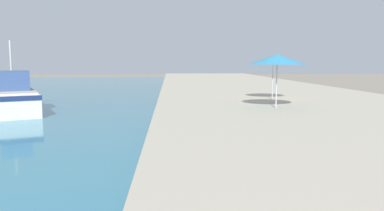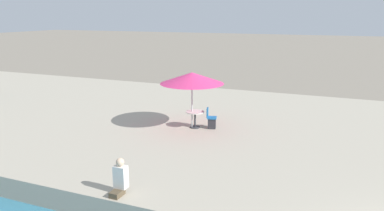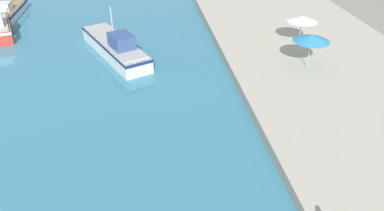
# 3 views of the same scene
# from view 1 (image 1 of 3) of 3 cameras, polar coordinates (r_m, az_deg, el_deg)

# --- Properties ---
(quay_promenade) EXTENTS (16.00, 90.00, 0.75)m
(quay_promenade) POSITION_cam_1_polar(r_m,az_deg,el_deg) (32.77, 9.41, 1.86)
(quay_promenade) COLOR #B2A893
(quay_promenade) RESTS_ON ground_plane
(fishing_boat_near) EXTENTS (6.49, 10.43, 4.38)m
(fishing_boat_near) POSITION_cam_1_polar(r_m,az_deg,el_deg) (26.31, -25.63, 1.31)
(fishing_boat_near) COLOR silver
(fishing_boat_near) RESTS_ON water_basin
(cafe_umbrella_white) EXTENTS (2.84, 2.84, 2.67)m
(cafe_umbrella_white) POSITION_cam_1_polar(r_m,az_deg,el_deg) (19.07, 12.85, 6.86)
(cafe_umbrella_white) COLOR #B7B7B7
(cafe_umbrella_white) RESTS_ON quay_promenade
(cafe_umbrella_striped) EXTENTS (2.65, 2.65, 2.65)m
(cafe_umbrella_striped) POSITION_cam_1_polar(r_m,az_deg,el_deg) (23.54, 12.25, 6.77)
(cafe_umbrella_striped) COLOR #B7B7B7
(cafe_umbrella_striped) RESTS_ON quay_promenade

